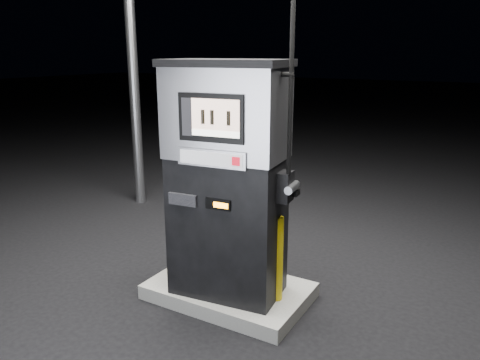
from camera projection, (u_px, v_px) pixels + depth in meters
The scene contains 5 objects.
ground at pixel (229, 297), 4.88m from camera, with size 80.00×80.00×0.00m, color black.
pump_island at pixel (229, 291), 4.86m from camera, with size 1.60×1.00×0.15m, color slate.
fuel_dispenser at pixel (228, 179), 4.42m from camera, with size 1.28×0.79×4.70m.
bollard_left at pixel (172, 224), 5.09m from camera, with size 0.14×0.14×1.02m, color #DFBC0C.
bollard_right at pixel (277, 259), 4.45m from camera, with size 0.11×0.11×0.85m, color #DFBC0C.
Camera 1 is at (2.30, -3.73, 2.48)m, focal length 35.00 mm.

